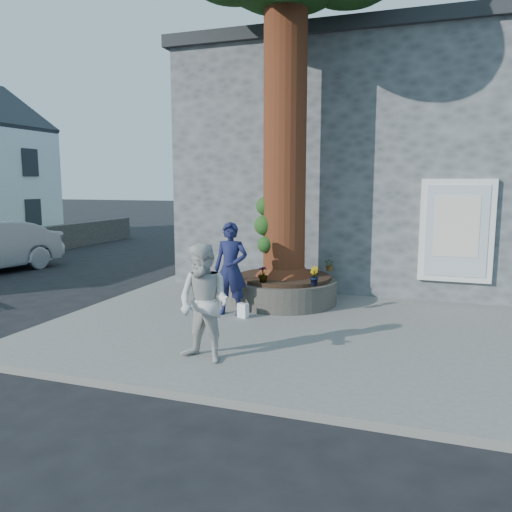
% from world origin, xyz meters
% --- Properties ---
extents(ground, '(120.00, 120.00, 0.00)m').
position_xyz_m(ground, '(0.00, 0.00, 0.00)').
color(ground, black).
rests_on(ground, ground).
extents(pavement, '(9.00, 8.00, 0.12)m').
position_xyz_m(pavement, '(1.50, 1.00, 0.06)').
color(pavement, slate).
rests_on(pavement, ground).
extents(yellow_line, '(0.10, 30.00, 0.01)m').
position_xyz_m(yellow_line, '(-3.05, 1.00, 0.00)').
color(yellow_line, yellow).
rests_on(yellow_line, ground).
extents(stone_shop, '(10.30, 8.30, 6.30)m').
position_xyz_m(stone_shop, '(2.50, 7.20, 3.16)').
color(stone_shop, '#4D5052').
rests_on(stone_shop, ground).
extents(planter, '(2.30, 2.30, 0.60)m').
position_xyz_m(planter, '(0.80, 2.00, 0.41)').
color(planter, black).
rests_on(planter, pavement).
extents(man, '(0.71, 0.50, 1.84)m').
position_xyz_m(man, '(0.09, 0.68, 1.04)').
color(man, '#161A3D').
rests_on(man, pavement).
extents(woman, '(0.96, 0.81, 1.74)m').
position_xyz_m(woman, '(0.69, -1.87, 0.99)').
color(woman, beige).
rests_on(woman, pavement).
extents(shopping_bag, '(0.23, 0.17, 0.28)m').
position_xyz_m(shopping_bag, '(0.40, 0.53, 0.26)').
color(shopping_bag, white).
rests_on(shopping_bag, pavement).
extents(plant_a, '(0.23, 0.17, 0.40)m').
position_xyz_m(plant_a, '(-0.05, 1.15, 0.92)').
color(plant_a, gray).
rests_on(plant_a, planter).
extents(plant_b, '(0.29, 0.29, 0.38)m').
position_xyz_m(plant_b, '(1.65, 1.15, 0.91)').
color(plant_b, gray).
rests_on(plant_b, planter).
extents(plant_c, '(0.25, 0.25, 0.33)m').
position_xyz_m(plant_c, '(0.61, 1.15, 0.88)').
color(plant_c, gray).
rests_on(plant_c, planter).
extents(plant_d, '(0.35, 0.35, 0.29)m').
position_xyz_m(plant_d, '(1.65, 2.85, 0.86)').
color(plant_d, gray).
rests_on(plant_d, planter).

